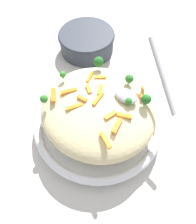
% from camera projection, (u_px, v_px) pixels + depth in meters
% --- Properties ---
extents(ground_plane, '(2.40, 2.40, 0.00)m').
position_uv_depth(ground_plane, '(98.00, 127.00, 0.61)').
color(ground_plane, beige).
extents(serving_bowl, '(0.34, 0.34, 0.05)m').
position_uv_depth(serving_bowl, '(98.00, 123.00, 0.59)').
color(serving_bowl, silver).
rests_on(serving_bowl, ground_plane).
extents(pasta_mound, '(0.29, 0.27, 0.09)m').
position_uv_depth(pasta_mound, '(98.00, 110.00, 0.54)').
color(pasta_mound, beige).
rests_on(pasta_mound, serving_bowl).
extents(carrot_piece_0, '(0.02, 0.03, 0.01)m').
position_uv_depth(carrot_piece_0, '(100.00, 90.00, 0.51)').
color(carrot_piece_0, orange).
rests_on(carrot_piece_0, pasta_mound).
extents(carrot_piece_1, '(0.03, 0.03, 0.01)m').
position_uv_depth(carrot_piece_1, '(53.00, 95.00, 0.51)').
color(carrot_piece_1, orange).
rests_on(carrot_piece_1, pasta_mound).
extents(carrot_piece_2, '(0.02, 0.03, 0.01)m').
position_uv_depth(carrot_piece_2, '(110.00, 115.00, 0.48)').
color(carrot_piece_2, orange).
rests_on(carrot_piece_2, pasta_mound).
extents(carrot_piece_3, '(0.04, 0.02, 0.01)m').
position_uv_depth(carrot_piece_3, '(105.00, 140.00, 0.45)').
color(carrot_piece_3, orange).
rests_on(carrot_piece_3, pasta_mound).
extents(carrot_piece_4, '(0.02, 0.04, 0.01)m').
position_uv_depth(carrot_piece_4, '(90.00, 77.00, 0.54)').
color(carrot_piece_4, orange).
rests_on(carrot_piece_4, pasta_mound).
extents(carrot_piece_5, '(0.04, 0.02, 0.01)m').
position_uv_depth(carrot_piece_5, '(123.00, 117.00, 0.48)').
color(carrot_piece_5, orange).
rests_on(carrot_piece_5, pasta_mound).
extents(carrot_piece_6, '(0.03, 0.04, 0.01)m').
position_uv_depth(carrot_piece_6, '(69.00, 91.00, 0.52)').
color(carrot_piece_6, orange).
rests_on(carrot_piece_6, pasta_mound).
extents(carrot_piece_7, '(0.02, 0.04, 0.01)m').
position_uv_depth(carrot_piece_7, '(142.00, 92.00, 0.52)').
color(carrot_piece_7, orange).
rests_on(carrot_piece_7, pasta_mound).
extents(carrot_piece_8, '(0.03, 0.02, 0.01)m').
position_uv_depth(carrot_piece_8, '(89.00, 89.00, 0.52)').
color(carrot_piece_8, orange).
rests_on(carrot_piece_8, pasta_mound).
extents(carrot_piece_9, '(0.01, 0.04, 0.01)m').
position_uv_depth(carrot_piece_9, '(98.00, 99.00, 0.50)').
color(carrot_piece_9, orange).
rests_on(carrot_piece_9, pasta_mound).
extents(carrot_piece_10, '(0.02, 0.04, 0.01)m').
position_uv_depth(carrot_piece_10, '(117.00, 126.00, 0.47)').
color(carrot_piece_10, orange).
rests_on(carrot_piece_10, pasta_mound).
extents(carrot_piece_11, '(0.03, 0.02, 0.01)m').
position_uv_depth(carrot_piece_11, '(100.00, 77.00, 0.54)').
color(carrot_piece_11, orange).
rests_on(carrot_piece_11, pasta_mound).
extents(carrot_piece_12, '(0.03, 0.04, 0.01)m').
position_uv_depth(carrot_piece_12, '(75.00, 107.00, 0.49)').
color(carrot_piece_12, orange).
rests_on(carrot_piece_12, pasta_mound).
extents(carrot_piece_13, '(0.02, 0.01, 0.01)m').
position_uv_depth(carrot_piece_13, '(82.00, 99.00, 0.50)').
color(carrot_piece_13, orange).
rests_on(carrot_piece_13, pasta_mound).
extents(broccoli_floret_0, '(0.02, 0.02, 0.02)m').
position_uv_depth(broccoli_floret_0, '(63.00, 75.00, 0.54)').
color(broccoli_floret_0, '#377928').
rests_on(broccoli_floret_0, pasta_mound).
extents(broccoli_floret_1, '(0.02, 0.02, 0.02)m').
position_uv_depth(broccoli_floret_1, '(129.00, 101.00, 0.49)').
color(broccoli_floret_1, '#296820').
rests_on(broccoli_floret_1, pasta_mound).
extents(broccoli_floret_2, '(0.02, 0.02, 0.02)m').
position_uv_depth(broccoli_floret_2, '(44.00, 99.00, 0.50)').
color(broccoli_floret_2, '#296820').
rests_on(broccoli_floret_2, pasta_mound).
extents(broccoli_floret_3, '(0.02, 0.02, 0.03)m').
position_uv_depth(broccoli_floret_3, '(146.00, 99.00, 0.49)').
color(broccoli_floret_3, '#205B1C').
rests_on(broccoli_floret_3, pasta_mound).
extents(broccoli_floret_4, '(0.02, 0.02, 0.03)m').
position_uv_depth(broccoli_floret_4, '(129.00, 79.00, 0.53)').
color(broccoli_floret_4, '#296820').
rests_on(broccoli_floret_4, pasta_mound).
extents(broccoli_floret_5, '(0.03, 0.03, 0.03)m').
position_uv_depth(broccoli_floret_5, '(99.00, 62.00, 0.56)').
color(broccoli_floret_5, '#205B1C').
rests_on(broccoli_floret_5, pasta_mound).
extents(serving_spoon, '(0.15, 0.14, 0.10)m').
position_uv_depth(serving_spoon, '(140.00, 88.00, 0.49)').
color(serving_spoon, '#B7B7BC').
rests_on(serving_spoon, pasta_mound).
extents(companion_bowl, '(0.19, 0.19, 0.07)m').
position_uv_depth(companion_bowl, '(87.00, 40.00, 0.75)').
color(companion_bowl, '#333842').
rests_on(companion_bowl, ground_plane).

